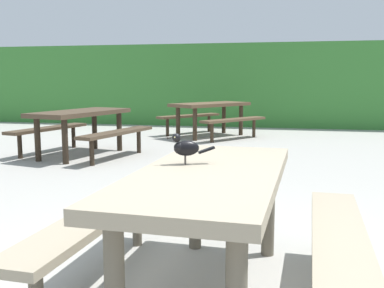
# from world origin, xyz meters

# --- Properties ---
(hedge_wall) EXTENTS (28.00, 1.36, 2.18)m
(hedge_wall) POSITION_xyz_m (0.00, 10.24, 1.09)
(hedge_wall) COLOR #387A33
(hedge_wall) RESTS_ON ground
(picnic_table_foreground) EXTENTS (1.75, 1.83, 0.74)m
(picnic_table_foreground) POSITION_xyz_m (-0.02, 0.18, 0.56)
(picnic_table_foreground) COLOR gray
(picnic_table_foreground) RESTS_ON ground
(bird_grackle) EXTENTS (0.27, 0.14, 0.18)m
(bird_grackle) POSITION_xyz_m (-0.20, 0.30, 0.84)
(bird_grackle) COLOR black
(bird_grackle) RESTS_ON picnic_table_foreground
(picnic_table_mid_left) EXTENTS (2.01, 2.04, 0.74)m
(picnic_table_mid_left) POSITION_xyz_m (-2.94, 4.51, 0.56)
(picnic_table_mid_left) COLOR #473828
(picnic_table_mid_left) RESTS_ON ground
(picnic_table_mid_right) EXTENTS (2.36, 2.37, 0.74)m
(picnic_table_mid_right) POSITION_xyz_m (-1.32, 7.44, 0.56)
(picnic_table_mid_right) COLOR brown
(picnic_table_mid_right) RESTS_ON ground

